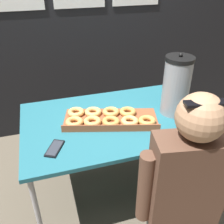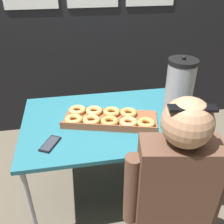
{
  "view_description": "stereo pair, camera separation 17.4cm",
  "coord_description": "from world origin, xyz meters",
  "px_view_note": "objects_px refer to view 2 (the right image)",
  "views": [
    {
      "loc": [
        -0.44,
        -1.42,
        1.68
      ],
      "look_at": [
        -0.01,
        0.0,
        0.78
      ],
      "focal_mm": 40.0,
      "sensor_mm": 36.0,
      "label": 1
    },
    {
      "loc": [
        -0.27,
        -1.47,
        1.68
      ],
      "look_at": [
        -0.01,
        0.0,
        0.78
      ],
      "focal_mm": 40.0,
      "sensor_mm": 36.0,
      "label": 2
    }
  ],
  "objects_px": {
    "person_seated": "(172,202)",
    "donut_box": "(108,118)",
    "coffee_urn": "(179,89)",
    "cell_phone": "(50,144)"
  },
  "relations": [
    {
      "from": "donut_box",
      "to": "cell_phone",
      "type": "height_order",
      "value": "donut_box"
    },
    {
      "from": "person_seated",
      "to": "donut_box",
      "type": "bearing_deg",
      "value": -59.71
    },
    {
      "from": "donut_box",
      "to": "person_seated",
      "type": "bearing_deg",
      "value": -54.24
    },
    {
      "from": "donut_box",
      "to": "cell_phone",
      "type": "bearing_deg",
      "value": -137.4
    },
    {
      "from": "coffee_urn",
      "to": "person_seated",
      "type": "bearing_deg",
      "value": -112.26
    },
    {
      "from": "donut_box",
      "to": "coffee_urn",
      "type": "xyz_separation_m",
      "value": [
        0.49,
        -0.02,
        0.19
      ]
    },
    {
      "from": "cell_phone",
      "to": "person_seated",
      "type": "relative_size",
      "value": 0.14
    },
    {
      "from": "cell_phone",
      "to": "person_seated",
      "type": "xyz_separation_m",
      "value": [
        0.63,
        -0.45,
        -0.13
      ]
    },
    {
      "from": "donut_box",
      "to": "person_seated",
      "type": "relative_size",
      "value": 0.58
    },
    {
      "from": "donut_box",
      "to": "coffee_urn",
      "type": "distance_m",
      "value": 0.53
    }
  ]
}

